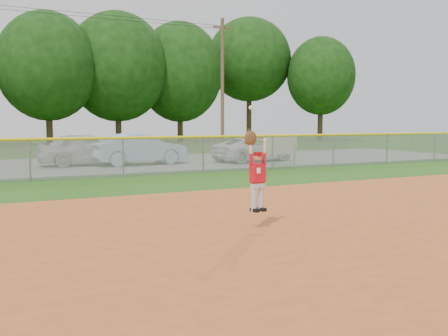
{
  "coord_description": "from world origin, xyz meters",
  "views": [
    {
      "loc": [
        -4.83,
        -8.76,
        2.14
      ],
      "look_at": [
        -0.01,
        1.16,
        1.1
      ],
      "focal_mm": 40.0,
      "sensor_mm": 36.0,
      "label": 1
    }
  ],
  "objects_px": {
    "car_blue": "(140,149)",
    "ballplayer": "(257,172)",
    "sponsor_sign": "(280,146)",
    "car_white_a": "(87,149)",
    "car_white_b": "(254,149)"
  },
  "relations": [
    {
      "from": "car_white_b",
      "to": "ballplayer",
      "type": "relative_size",
      "value": 2.19
    },
    {
      "from": "car_white_a",
      "to": "car_blue",
      "type": "relative_size",
      "value": 1.0
    },
    {
      "from": "sponsor_sign",
      "to": "ballplayer",
      "type": "relative_size",
      "value": 0.78
    },
    {
      "from": "car_blue",
      "to": "ballplayer",
      "type": "bearing_deg",
      "value": 166.26
    },
    {
      "from": "car_white_a",
      "to": "car_blue",
      "type": "distance_m",
      "value": 2.49
    },
    {
      "from": "car_blue",
      "to": "ballplayer",
      "type": "xyz_separation_m",
      "value": [
        -2.09,
        -15.11,
        0.37
      ]
    },
    {
      "from": "car_white_b",
      "to": "sponsor_sign",
      "type": "bearing_deg",
      "value": 168.24
    },
    {
      "from": "car_blue",
      "to": "car_white_b",
      "type": "height_order",
      "value": "car_blue"
    },
    {
      "from": "car_white_b",
      "to": "sponsor_sign",
      "type": "relative_size",
      "value": 2.8
    },
    {
      "from": "car_white_a",
      "to": "sponsor_sign",
      "type": "distance_m",
      "value": 9.24
    },
    {
      "from": "car_blue",
      "to": "ballplayer",
      "type": "distance_m",
      "value": 15.26
    },
    {
      "from": "car_white_a",
      "to": "ballplayer",
      "type": "relative_size",
      "value": 2.23
    },
    {
      "from": "sponsor_sign",
      "to": "car_blue",
      "type": "bearing_deg",
      "value": 150.45
    },
    {
      "from": "car_white_a",
      "to": "car_white_b",
      "type": "relative_size",
      "value": 1.02
    },
    {
      "from": "sponsor_sign",
      "to": "ballplayer",
      "type": "xyz_separation_m",
      "value": [
        -7.99,
        -11.77,
        0.19
      ]
    }
  ]
}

